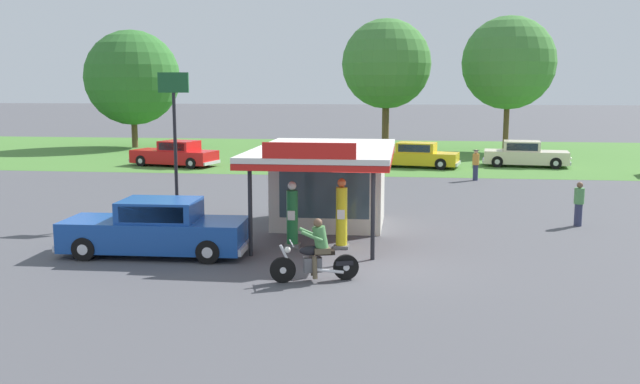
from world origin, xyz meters
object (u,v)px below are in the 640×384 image
motorcycle_with_rider (316,255)px  featured_classic_sedan (156,230)px  parked_car_back_row_right (413,156)px  roadside_pole_sign (174,121)px  gas_pump_nearside (292,217)px  bystander_strolling_foreground (579,203)px  parked_car_second_row_spare (298,154)px  bystander_chatting_near_pumps (476,164)px  parked_car_back_row_left (525,155)px  gas_pump_offside (342,216)px  parked_car_back_row_centre (175,155)px

motorcycle_with_rider → featured_classic_sedan: bearing=157.0°
parked_car_back_row_right → roadside_pole_sign: roadside_pole_sign is taller
gas_pump_nearside → bystander_strolling_foreground: 10.16m
roadside_pole_sign → gas_pump_nearside: bearing=-36.9°
motorcycle_with_rider → featured_classic_sedan: size_ratio=0.40×
parked_car_second_row_spare → bystander_chatting_near_pumps: (9.95, -5.20, 0.14)m
parked_car_back_row_left → parked_car_second_row_spare: size_ratio=0.99×
bystander_chatting_near_pumps → roadside_pole_sign: size_ratio=0.30×
gas_pump_offside → parked_car_back_row_left: (8.83, 21.93, -0.28)m
motorcycle_with_rider → parked_car_back_row_centre: 25.76m
parked_car_back_row_right → bystander_strolling_foreground: bystander_strolling_foreground is taller
gas_pump_nearside → roadside_pole_sign: bearing=143.1°
gas_pump_offside → bystander_strolling_foreground: size_ratio=1.37×
motorcycle_with_rider → parked_car_second_row_spare: 24.52m
featured_classic_sedan → parked_car_second_row_spare: bearing=88.5°
bystander_strolling_foreground → gas_pump_nearside: bearing=-155.3°
parked_car_back_row_left → roadside_pole_sign: roadside_pole_sign is taller
gas_pump_nearside → parked_car_back_row_left: gas_pump_nearside is taller
gas_pump_offside → parked_car_back_row_left: 23.64m
motorcycle_with_rider → parked_car_back_row_left: (9.12, 25.46, 0.03)m
featured_classic_sedan → bystander_strolling_foreground: 14.12m
motorcycle_with_rider → gas_pump_offside: bearing=85.3°
gas_pump_offside → parked_car_second_row_spare: 21.11m
parked_car_back_row_left → bystander_strolling_foreground: bearing=-93.5°
parked_car_back_row_left → bystander_chatting_near_pumps: (-3.49, -6.52, 0.14)m
motorcycle_with_rider → parked_car_back_row_right: size_ratio=0.38×
motorcycle_with_rider → bystander_strolling_foreground: 11.19m
featured_classic_sedan → parked_car_back_row_right: size_ratio=0.96×
parked_car_back_row_right → bystander_strolling_foreground: (5.50, -16.50, 0.14)m
parked_car_back_row_centre → roadside_pole_sign: bearing=-70.8°
bystander_strolling_foreground → parked_car_back_row_centre: bearing=142.0°
parked_car_back_row_left → bystander_chatting_near_pumps: size_ratio=3.30×
parked_car_back_row_right → parked_car_back_row_centre: 14.12m
bystander_strolling_foreground → motorcycle_with_rider: bearing=-136.0°
gas_pump_nearside → parked_car_second_row_spare: size_ratio=0.38×
parked_car_back_row_left → gas_pump_offside: bearing=-111.9°
gas_pump_nearside → bystander_chatting_near_pumps: gas_pump_nearside is taller
parked_car_back_row_right → bystander_strolling_foreground: size_ratio=3.69×
featured_classic_sedan → parked_car_back_row_right: (7.42, 22.21, -0.06)m
gas_pump_nearside → bystander_chatting_near_pumps: bearing=66.1°
gas_pump_nearside → gas_pump_offside: 1.48m
gas_pump_offside → motorcycle_with_rider: gas_pump_offside is taller
motorcycle_with_rider → bystander_chatting_near_pumps: motorcycle_with_rider is taller
bystander_chatting_near_pumps → roadside_pole_sign: 16.78m
parked_car_back_row_left → parked_car_back_row_right: parked_car_back_row_left is taller
gas_pump_nearside → parked_car_back_row_left: 24.23m
roadside_pole_sign → bystander_chatting_near_pumps: bearing=45.5°
motorcycle_with_rider → parked_car_back_row_left: 27.05m
motorcycle_with_rider → featured_classic_sedan: featured_classic_sedan is taller
bystander_strolling_foreground → featured_classic_sedan: bearing=-156.2°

